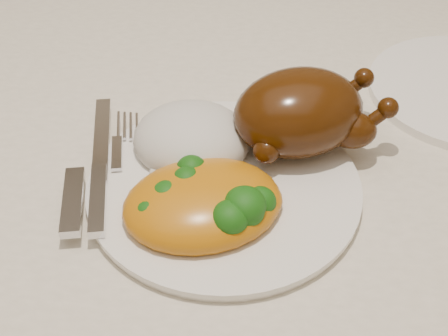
# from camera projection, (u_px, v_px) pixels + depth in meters

# --- Properties ---
(dining_table) EXTENTS (1.60, 0.90, 0.76)m
(dining_table) POSITION_uv_depth(u_px,v_px,m) (113.00, 219.00, 0.71)
(dining_table) COLOR brown
(dining_table) RESTS_ON floor
(tablecloth) EXTENTS (1.73, 1.03, 0.18)m
(tablecloth) POSITION_uv_depth(u_px,v_px,m) (105.00, 172.00, 0.66)
(tablecloth) COLOR #F1E7CF
(tablecloth) RESTS_ON dining_table
(dinner_plate) EXTENTS (0.33, 0.33, 0.01)m
(dinner_plate) POSITION_uv_depth(u_px,v_px,m) (224.00, 188.00, 0.60)
(dinner_plate) COLOR white
(dinner_plate) RESTS_ON tablecloth
(roast_chicken) EXTENTS (0.18, 0.14, 0.08)m
(roast_chicken) POSITION_uv_depth(u_px,v_px,m) (302.00, 112.00, 0.61)
(roast_chicken) COLOR #422307
(roast_chicken) RESTS_ON dinner_plate
(rice_mound) EXTENTS (0.12, 0.11, 0.06)m
(rice_mound) POSITION_uv_depth(u_px,v_px,m) (192.00, 139.00, 0.62)
(rice_mound) COLOR silver
(rice_mound) RESTS_ON dinner_plate
(mac_and_cheese) EXTENTS (0.18, 0.16, 0.06)m
(mac_and_cheese) POSITION_uv_depth(u_px,v_px,m) (208.00, 203.00, 0.56)
(mac_and_cheese) COLOR orange
(mac_and_cheese) RESTS_ON dinner_plate
(cutlery) EXTENTS (0.06, 0.20, 0.01)m
(cutlery) POSITION_uv_depth(u_px,v_px,m) (94.00, 179.00, 0.59)
(cutlery) COLOR silver
(cutlery) RESTS_ON dinner_plate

